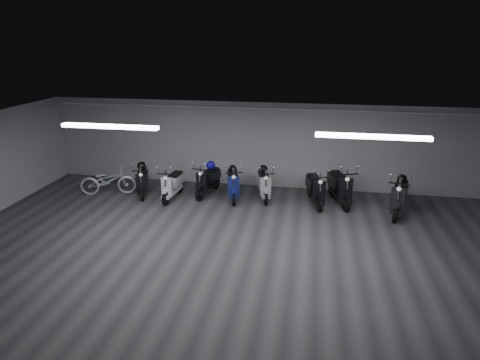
% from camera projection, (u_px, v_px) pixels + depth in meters
% --- Properties ---
extents(floor, '(14.00, 10.00, 0.01)m').
position_uv_depth(floor, '(226.00, 261.00, 9.10)').
color(floor, '#37373A').
rests_on(floor, ground).
extents(ceiling, '(14.00, 10.00, 0.01)m').
position_uv_depth(ceiling, '(225.00, 139.00, 8.17)').
color(ceiling, gray).
rests_on(ceiling, ground).
extents(back_wall, '(14.00, 0.01, 2.80)m').
position_uv_depth(back_wall, '(257.00, 145.00, 13.28)').
color(back_wall, '#ACACAF').
rests_on(back_wall, ground).
extents(fluor_strip_left, '(2.40, 0.18, 0.08)m').
position_uv_depth(fluor_strip_left, '(110.00, 126.00, 9.61)').
color(fluor_strip_left, white).
rests_on(fluor_strip_left, ceiling).
extents(fluor_strip_right, '(2.40, 0.18, 0.08)m').
position_uv_depth(fluor_strip_right, '(372.00, 137.00, 8.63)').
color(fluor_strip_right, white).
rests_on(fluor_strip_right, ceiling).
extents(conduit, '(13.60, 0.05, 0.05)m').
position_uv_depth(conduit, '(257.00, 108.00, 12.80)').
color(conduit, white).
rests_on(conduit, back_wall).
extents(scooter_0, '(1.04, 1.69, 1.20)m').
position_uv_depth(scooter_0, '(142.00, 177.00, 12.74)').
color(scooter_0, black).
rests_on(scooter_0, floor).
extents(scooter_2, '(0.66, 1.66, 1.21)m').
position_uv_depth(scooter_2, '(172.00, 180.00, 12.42)').
color(scooter_2, silver).
rests_on(scooter_2, floor).
extents(scooter_3, '(0.91, 1.75, 1.24)m').
position_uv_depth(scooter_3, '(208.00, 176.00, 12.73)').
color(scooter_3, black).
rests_on(scooter_3, floor).
extents(scooter_4, '(0.94, 1.78, 1.26)m').
position_uv_depth(scooter_4, '(233.00, 179.00, 12.43)').
color(scooter_4, navy).
rests_on(scooter_4, floor).
extents(scooter_6, '(0.90, 1.69, 1.20)m').
position_uv_depth(scooter_6, '(264.00, 180.00, 12.46)').
color(scooter_6, silver).
rests_on(scooter_6, floor).
extents(scooter_7, '(0.96, 1.81, 1.28)m').
position_uv_depth(scooter_7, '(316.00, 184.00, 11.99)').
color(scooter_7, black).
rests_on(scooter_7, floor).
extents(scooter_8, '(1.12, 1.97, 1.39)m').
position_uv_depth(scooter_8, '(340.00, 182.00, 12.03)').
color(scooter_8, black).
rests_on(scooter_8, floor).
extents(scooter_9, '(1.10, 1.93, 1.37)m').
position_uv_depth(scooter_9, '(400.00, 192.00, 11.28)').
color(scooter_9, black).
rests_on(scooter_9, floor).
extents(bicycle, '(1.81, 1.09, 1.11)m').
position_uv_depth(bicycle, '(108.00, 178.00, 12.81)').
color(bicycle, white).
rests_on(bicycle, floor).
extents(helmet_0, '(0.27, 0.27, 0.27)m').
position_uv_depth(helmet_0, '(263.00, 169.00, 12.58)').
color(helmet_0, black).
rests_on(helmet_0, scooter_6).
extents(helmet_1, '(0.29, 0.29, 0.29)m').
position_uv_depth(helmet_1, '(211.00, 165.00, 12.83)').
color(helmet_1, '#180D92').
rests_on(helmet_1, scooter_3).
extents(helmet_2, '(0.29, 0.29, 0.29)m').
position_uv_depth(helmet_2, '(142.00, 166.00, 12.85)').
color(helmet_2, black).
rests_on(helmet_2, scooter_0).
extents(helmet_3, '(0.26, 0.26, 0.26)m').
position_uv_depth(helmet_3, '(402.00, 179.00, 11.40)').
color(helmet_3, black).
rests_on(helmet_3, scooter_9).
extents(helmet_4, '(0.23, 0.23, 0.23)m').
position_uv_depth(helmet_4, '(233.00, 169.00, 12.56)').
color(helmet_4, black).
rests_on(helmet_4, scooter_4).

